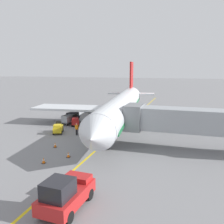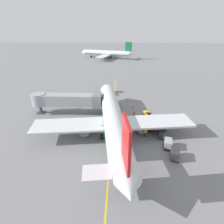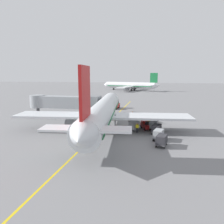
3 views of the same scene
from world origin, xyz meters
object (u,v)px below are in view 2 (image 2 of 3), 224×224
object	(u,v)px
baggage_cart_second_in_train	(162,133)
safety_cone_wing_tip	(121,103)
pushback_tractor	(107,90)
ground_crew_loader	(145,132)
baggage_tug_trailing	(147,115)
baggage_tug_lead	(150,126)
parked_airliner	(113,119)
distant_taxiing_airliner	(107,53)
jet_bridge	(67,100)
baggage_cart_tail_end	(175,154)
baggage_cart_front	(157,126)
ground_crew_wing_walker	(134,114)
baggage_cart_third_in_train	(168,143)
safety_cone_nose_right	(133,107)
safety_cone_nose_left	(127,100)

from	to	relation	value
baggage_cart_second_in_train	safety_cone_wing_tip	world-z (taller)	baggage_cart_second_in_train
pushback_tractor	ground_crew_loader	bearing A→B (deg)	-70.21
pushback_tractor	baggage_tug_trailing	size ratio (longest dim) A/B	1.62
baggage_tug_lead	ground_crew_loader	distance (m)	3.04
parked_airliner	distant_taxiing_airliner	distance (m)	90.31
jet_bridge	baggage_cart_tail_end	size ratio (longest dim) A/B	5.55
baggage_cart_front	baggage_tug_trailing	bearing A→B (deg)	102.78
pushback_tractor	ground_crew_wing_walker	world-z (taller)	pushback_tractor
baggage_tug_trailing	baggage_cart_third_in_train	world-z (taller)	baggage_tug_trailing
ground_crew_loader	distant_taxiing_airliner	xyz separation A→B (m)	(-13.02, 91.02, 2.07)
baggage_cart_front	baggage_cart_second_in_train	world-z (taller)	same
baggage_cart_third_in_train	ground_crew_loader	size ratio (longest dim) A/B	1.76
baggage_tug_trailing	baggage_cart_front	size ratio (longest dim) A/B	0.93
baggage_cart_front	distant_taxiing_airliner	bearing A→B (deg)	100.05
jet_bridge	baggage_cart_front	xyz separation A→B (m)	(20.04, -7.19, -2.51)
baggage_cart_tail_end	ground_crew_loader	world-z (taller)	ground_crew_loader
parked_airliner	baggage_cart_tail_end	xyz separation A→B (m)	(10.09, -7.20, -2.24)
parked_airliner	baggage_tug_trailing	bearing A→B (deg)	42.50
baggage_tug_trailing	distant_taxiing_airliner	distance (m)	84.36
jet_bridge	ground_crew_wing_walker	bearing A→B (deg)	-6.09
jet_bridge	safety_cone_nose_right	size ratio (longest dim) A/B	28.01
pushback_tractor	safety_cone_nose_left	distance (m)	8.62
safety_cone_nose_right	safety_cone_wing_tip	xyz separation A→B (m)	(-3.04, 2.43, 0.00)
baggage_cart_front	baggage_cart_tail_end	bearing A→B (deg)	-81.91
jet_bridge	ground_crew_loader	size ratio (longest dim) A/B	9.78
baggage_cart_tail_end	safety_cone_nose_right	xyz separation A→B (m)	(-5.37, 19.82, -0.66)
baggage_cart_third_in_train	ground_crew_wing_walker	distance (m)	12.51
baggage_cart_second_in_train	safety_cone_nose_left	bearing A→B (deg)	108.45
baggage_cart_third_in_train	ground_crew_wing_walker	bearing A→B (deg)	113.87
safety_cone_nose_right	baggage_cart_third_in_train	bearing A→B (deg)	-73.78
ground_crew_loader	safety_cone_wing_tip	distance (m)	16.65
baggage_cart_front	safety_cone_nose_left	world-z (taller)	baggage_cart_front
ground_crew_wing_walker	distant_taxiing_airliner	world-z (taller)	distant_taxiing_airliner
baggage_cart_second_in_train	ground_crew_loader	bearing A→B (deg)	178.50
baggage_cart_front	ground_crew_wing_walker	world-z (taller)	ground_crew_wing_walker
parked_airliner	baggage_tug_trailing	world-z (taller)	parked_airliner
baggage_tug_lead	safety_cone_nose_right	xyz separation A→B (m)	(-2.71, 10.83, -0.42)
jet_bridge	ground_crew_wing_walker	size ratio (longest dim) A/B	9.78
ground_crew_wing_walker	ground_crew_loader	bearing A→B (deg)	-78.93
baggage_tug_lead	safety_cone_nose_left	xyz separation A→B (m)	(-4.18, 15.44, -0.42)
ground_crew_loader	baggage_cart_front	bearing A→B (deg)	43.35
baggage_cart_third_in_train	safety_cone_wing_tip	distance (m)	21.02
safety_cone_wing_tip	distant_taxiing_airliner	world-z (taller)	distant_taxiing_airliner
baggage_cart_third_in_train	baggage_cart_tail_end	bearing A→B (deg)	-81.43
baggage_cart_front	jet_bridge	bearing A→B (deg)	160.27
ground_crew_loader	safety_cone_nose_left	xyz separation A→B (m)	(-2.93, 18.20, -0.66)
baggage_tug_trailing	baggage_cart_front	bearing A→B (deg)	-77.22
baggage_tug_lead	baggage_cart_third_in_train	xyz separation A→B (m)	(2.24, -6.18, 0.24)
safety_cone_nose_left	baggage_tug_lead	bearing A→B (deg)	-74.86
pushback_tractor	safety_cone_nose_right	distance (m)	13.14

